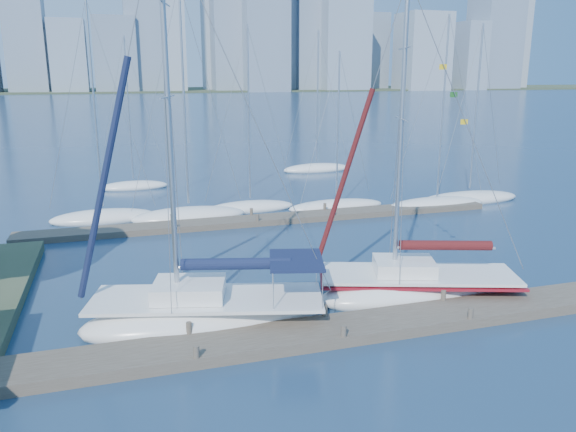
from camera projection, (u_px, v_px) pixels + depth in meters
name	position (u px, v px, depth m)	size (l,w,h in m)	color
ground	(334.00, 336.00, 20.04)	(700.00, 700.00, 0.00)	#172F4B
near_dock	(334.00, 331.00, 19.99)	(26.00, 2.00, 0.40)	#4B4237
far_dock	(270.00, 219.00, 35.39)	(30.00, 1.80, 0.36)	#4B4237
far_shore	(125.00, 91.00, 316.64)	(800.00, 100.00, 1.50)	#38472D
sailboat_navy	(207.00, 296.00, 20.71)	(9.64, 5.25, 14.91)	white
sailboat_maroon	(418.00, 273.00, 23.43)	(9.12, 5.42, 13.20)	white
bg_boat_0	(104.00, 217.00, 35.59)	(6.86, 3.54, 13.71)	white
bg_boat_1	(189.00, 215.00, 35.93)	(7.62, 3.96, 14.71)	white
bg_boat_2	(250.00, 207.00, 38.44)	(6.26, 2.44, 12.40)	white
bg_boat_3	(336.00, 206.00, 38.87)	(7.06, 4.66, 10.83)	white
bg_boat_4	(437.00, 204.00, 39.38)	(7.57, 2.49, 13.22)	white
bg_boat_5	(469.00, 198.00, 41.01)	(8.25, 5.12, 12.77)	white
bg_boat_6	(134.00, 186.00, 45.73)	(5.71, 2.99, 12.25)	white
bg_boat_7	(317.00, 168.00, 54.02)	(6.86, 2.93, 13.34)	white
skyline	(169.00, 20.00, 286.80)	(503.40, 51.31, 116.92)	gray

